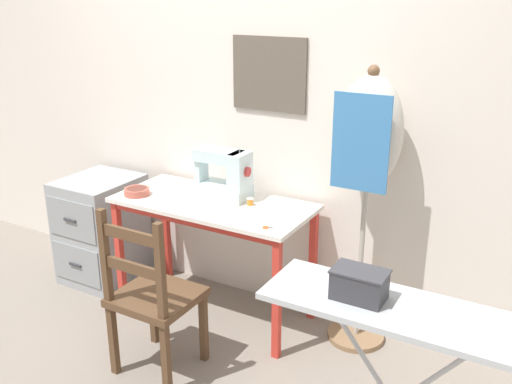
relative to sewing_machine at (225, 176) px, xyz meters
name	(u,v)px	position (x,y,z in m)	size (l,w,h in m)	color
ground_plane	(190,332)	(-0.03, -0.36, -0.86)	(14.00, 14.00, 0.00)	gray
wall_back	(242,98)	(-0.03, 0.24, 0.41)	(10.00, 0.07, 2.55)	silver
sewing_table	(212,217)	(-0.03, -0.11, -0.23)	(1.17, 0.54, 0.73)	silver
sewing_machine	(225,176)	(0.00, 0.00, 0.00)	(0.35, 0.18, 0.31)	silver
fabric_bowl	(137,191)	(-0.49, -0.22, -0.11)	(0.15, 0.15, 0.04)	#B25647
scissors	(272,228)	(0.45, -0.27, -0.13)	(0.14, 0.09, 0.01)	silver
thread_spool_near_machine	(250,202)	(0.19, -0.04, -0.11)	(0.04, 0.04, 0.04)	orange
wooden_chair	(153,297)	(0.02, -0.72, -0.44)	(0.40, 0.38, 0.91)	#513823
filing_cabinet	(102,229)	(-0.95, -0.09, -0.51)	(0.44, 0.52, 0.71)	#93999E
dress_form	(368,147)	(0.83, 0.06, 0.27)	(0.34, 0.32, 1.54)	#846647
ironing_board	(402,320)	(1.30, -0.85, -0.10)	(1.02, 0.33, 0.82)	#ADB2B7
storage_box	(359,284)	(1.13, -0.86, 0.01)	(0.20, 0.13, 0.11)	#333338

